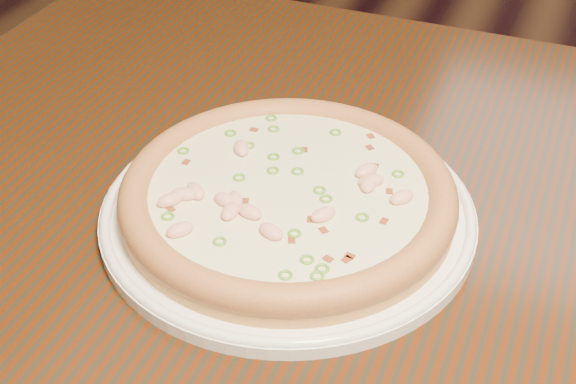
% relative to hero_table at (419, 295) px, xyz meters
% --- Properties ---
extents(hero_table, '(1.20, 0.80, 0.75)m').
position_rel_hero_table_xyz_m(hero_table, '(0.00, 0.00, 0.00)').
color(hero_table, black).
rests_on(hero_table, ground).
extents(plate, '(0.34, 0.34, 0.02)m').
position_rel_hero_table_xyz_m(plate, '(-0.12, -0.05, 0.11)').
color(plate, white).
rests_on(plate, hero_table).
extents(pizza, '(0.30, 0.30, 0.03)m').
position_rel_hero_table_xyz_m(pizza, '(-0.12, -0.05, 0.13)').
color(pizza, '#D08E47').
rests_on(pizza, plate).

